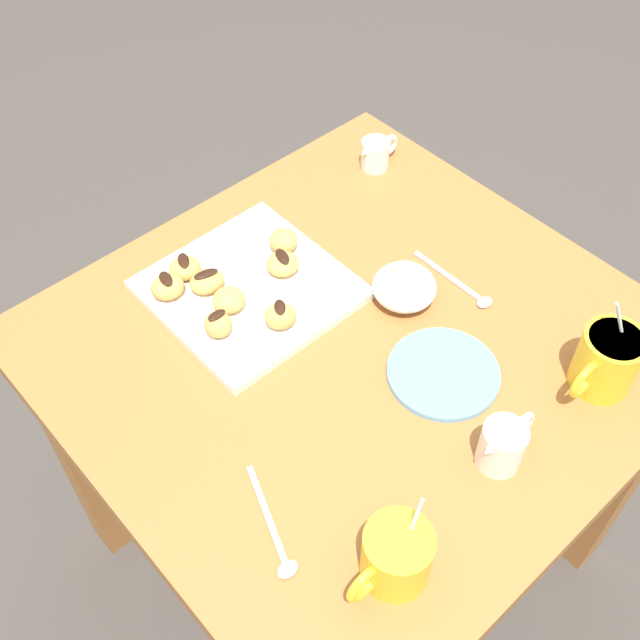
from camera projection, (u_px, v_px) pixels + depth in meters
ground_plane at (344, 541)px, 1.71m from camera, size 8.00×8.00×0.00m
dining_table at (353, 394)px, 1.28m from camera, size 0.84×0.82×0.71m
pastry_plate_square at (250, 290)px, 1.23m from camera, size 0.28×0.28×0.02m
coffee_mug_yellow_left at (607, 360)px, 1.08m from camera, size 0.13×0.09×0.15m
coffee_mug_yellow_right at (395, 555)px, 0.90m from camera, size 0.12×0.08×0.13m
cream_pitcher_white at (502, 444)px, 1.01m from camera, size 0.10×0.06×0.07m
ice_cream_bowl at (405, 285)px, 1.20m from camera, size 0.10×0.10×0.07m
chocolate_sauce_pitcher at (376, 153)px, 1.42m from camera, size 0.09×0.05×0.06m
saucer_sky_left at (443, 373)px, 1.13m from camera, size 0.16×0.16×0.01m
loose_spoon_near_saucer at (461, 286)px, 1.24m from camera, size 0.03×0.16×0.01m
loose_spoon_by_plate at (275, 535)px, 0.97m from camera, size 0.07×0.15×0.01m
beignet_0 at (283, 241)px, 1.26m from camera, size 0.06×0.06×0.04m
beignet_1 at (185, 268)px, 1.23m from camera, size 0.07×0.07×0.03m
chocolate_drizzle_1 at (183, 260)px, 1.21m from camera, size 0.03×0.04×0.00m
beignet_2 at (229, 300)px, 1.18m from camera, size 0.07×0.07×0.03m
beignet_3 at (218, 324)px, 1.15m from camera, size 0.05×0.06×0.04m
chocolate_drizzle_3 at (217, 315)px, 1.13m from camera, size 0.03×0.02×0.00m
beignet_4 at (280, 316)px, 1.16m from camera, size 0.06×0.06×0.04m
chocolate_drizzle_4 at (280, 307)px, 1.14m from camera, size 0.03×0.03×0.00m
beignet_5 at (283, 264)px, 1.23m from camera, size 0.07×0.07×0.03m
chocolate_drizzle_5 at (282, 256)px, 1.22m from camera, size 0.03×0.04×0.00m
beignet_6 at (168, 287)px, 1.20m from camera, size 0.06×0.06×0.04m
chocolate_drizzle_6 at (166, 278)px, 1.18m from camera, size 0.03×0.04×0.00m
beignet_7 at (207, 281)px, 1.21m from camera, size 0.07×0.06×0.03m
chocolate_drizzle_7 at (206, 274)px, 1.19m from camera, size 0.04×0.03×0.00m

